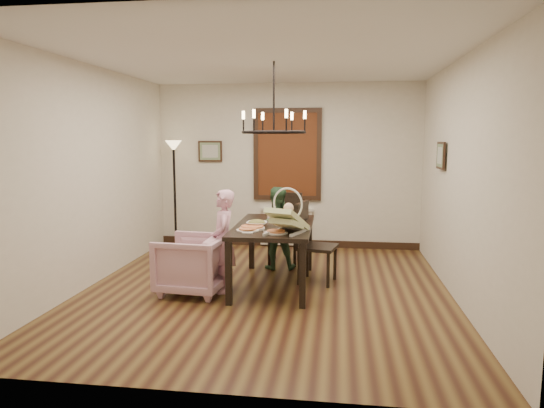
% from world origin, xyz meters
% --- Properties ---
extents(room_shell, '(4.51, 5.00, 2.81)m').
position_xyz_m(room_shell, '(0.00, 0.37, 1.40)').
color(room_shell, brown).
rests_on(room_shell, ground).
extents(dining_table, '(0.98, 1.71, 0.79)m').
position_xyz_m(dining_table, '(0.07, 0.20, 0.71)').
color(dining_table, black).
rests_on(dining_table, room_shell).
extents(chair_far, '(0.50, 0.50, 1.06)m').
position_xyz_m(chair_far, '(0.08, 1.36, 0.53)').
color(chair_far, black).
rests_on(chair_far, room_shell).
extents(chair_right, '(0.56, 0.56, 1.07)m').
position_xyz_m(chair_right, '(0.62, 0.43, 0.53)').
color(chair_right, black).
rests_on(chair_right, room_shell).
extents(armchair, '(0.85, 0.83, 0.71)m').
position_xyz_m(armchair, '(-0.88, -0.21, 0.36)').
color(armchair, '#D5A3B4').
rests_on(armchair, room_shell).
extents(elderly_woman, '(0.33, 0.43, 1.05)m').
position_xyz_m(elderly_woman, '(-0.51, -0.12, 0.52)').
color(elderly_woman, '#E2A0BB').
rests_on(elderly_woman, room_shell).
extents(seated_man, '(0.53, 0.44, 0.99)m').
position_xyz_m(seated_man, '(-0.00, 1.02, 0.49)').
color(seated_man, '#365C3A').
rests_on(seated_man, room_shell).
extents(baby_bouncer, '(0.57, 0.66, 0.36)m').
position_xyz_m(baby_bouncer, '(0.30, -0.32, 0.97)').
color(baby_bouncer, beige).
rests_on(baby_bouncer, dining_table).
extents(salad_bowl, '(0.31, 0.31, 0.08)m').
position_xyz_m(salad_bowl, '(-0.11, 0.02, 0.83)').
color(salad_bowl, white).
rests_on(salad_bowl, dining_table).
extents(pizza_platter, '(0.31, 0.31, 0.04)m').
position_xyz_m(pizza_platter, '(-0.14, -0.13, 0.81)').
color(pizza_platter, tan).
rests_on(pizza_platter, dining_table).
extents(drinking_glass, '(0.07, 0.07, 0.13)m').
position_xyz_m(drinking_glass, '(0.14, 0.28, 0.86)').
color(drinking_glass, silver).
rests_on(drinking_glass, dining_table).
extents(window_blinds, '(1.00, 0.03, 1.40)m').
position_xyz_m(window_blinds, '(0.00, 2.46, 1.60)').
color(window_blinds, '#612B13').
rests_on(window_blinds, room_shell).
extents(radiator, '(0.92, 0.12, 0.62)m').
position_xyz_m(radiator, '(0.00, 2.48, 0.35)').
color(radiator, silver).
rests_on(radiator, room_shell).
extents(picture_back, '(0.42, 0.03, 0.36)m').
position_xyz_m(picture_back, '(-1.35, 2.47, 1.65)').
color(picture_back, black).
rests_on(picture_back, room_shell).
extents(picture_right, '(0.03, 0.42, 0.36)m').
position_xyz_m(picture_right, '(2.21, 0.90, 1.65)').
color(picture_right, black).
rests_on(picture_right, room_shell).
extents(floor_lamp, '(0.30, 0.30, 1.80)m').
position_xyz_m(floor_lamp, '(-1.90, 2.15, 0.90)').
color(floor_lamp, black).
rests_on(floor_lamp, room_shell).
extents(chandelier, '(0.80, 0.80, 0.04)m').
position_xyz_m(chandelier, '(0.07, 0.20, 1.95)').
color(chandelier, black).
rests_on(chandelier, room_shell).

